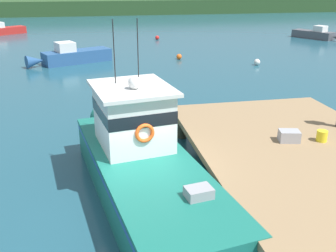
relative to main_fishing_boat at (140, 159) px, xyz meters
name	(u,v)px	position (x,y,z in m)	size (l,w,h in m)	color
ground_plane	(139,197)	(-0.11, -0.40, -1.01)	(200.00, 200.00, 0.00)	#1E4C5B
dock	(298,150)	(4.69, -0.40, 0.07)	(6.00, 9.00, 1.20)	#4C3D2D
main_fishing_boat	(140,159)	(0.00, 0.00, 0.00)	(3.83, 9.97, 4.80)	#196B5B
crate_stack_near_edge	(289,136)	(4.56, -0.03, 0.37)	(0.60, 0.44, 0.35)	#9E9EA3
bait_bucket	(322,136)	(5.54, -0.21, 0.36)	(0.32, 0.32, 0.34)	yellow
moored_boat_far_left	(2,30)	(-10.87, 36.54, -0.53)	(5.04, 3.99, 1.37)	red
moored_boat_far_right	(316,34)	(21.77, 26.93, -0.54)	(3.47, 5.18, 1.35)	#4C4C51
moored_boat_outer_mooring	(71,56)	(-2.68, 19.15, -0.47)	(6.17, 3.60, 1.57)	#285184
mooring_buoy_channel_marker	(157,38)	(5.47, 29.51, -0.80)	(0.41, 0.41, 0.41)	red
mooring_buoy_spare_mooring	(179,57)	(5.42, 19.03, -0.80)	(0.42, 0.42, 0.42)	#EA5B19
mooring_buoy_inshore	(63,44)	(-3.76, 27.25, -0.84)	(0.34, 0.34, 0.34)	#EA5B19
mooring_buoy_outer	(257,62)	(10.46, 15.84, -0.78)	(0.44, 0.44, 0.44)	silver
far_shoreline	(95,7)	(-0.11, 61.60, 0.19)	(120.00, 8.00, 2.40)	#284723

